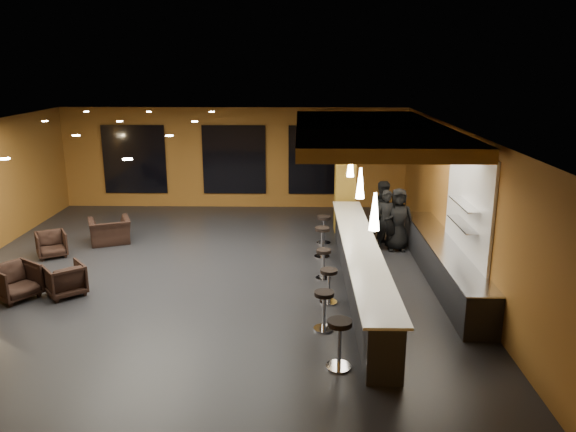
{
  "coord_description": "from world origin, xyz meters",
  "views": [
    {
      "loc": [
        2.27,
        -12.9,
        4.97
      ],
      "look_at": [
        2.0,
        0.5,
        1.3
      ],
      "focal_mm": 35.0,
      "sensor_mm": 36.0,
      "label": 1
    }
  ],
  "objects_px": {
    "bar_stool_1": "(324,305)",
    "bar_stool_4": "(322,238)",
    "column": "(345,174)",
    "bar_stool_2": "(329,282)",
    "staff_b": "(384,213)",
    "bar_stool_0": "(339,338)",
    "prep_counter": "(443,264)",
    "armchair_d": "(110,231)",
    "armchair_a": "(16,282)",
    "pendant_0": "(375,212)",
    "pendant_2": "(351,164)",
    "pendant_1": "(360,183)",
    "armchair_c": "(52,244)",
    "staff_a": "(386,221)",
    "bar_stool_3": "(324,260)",
    "bar_stool_5": "(324,226)",
    "bar_counter": "(360,268)",
    "armchair_b": "(65,280)",
    "staff_c": "(398,220)"
  },
  "relations": [
    {
      "from": "bar_stool_1",
      "to": "bar_stool_4",
      "type": "xyz_separation_m",
      "value": [
        0.13,
        4.18,
        0.02
      ]
    },
    {
      "from": "column",
      "to": "bar_stool_2",
      "type": "bearing_deg",
      "value": -97.83
    },
    {
      "from": "staff_b",
      "to": "bar_stool_0",
      "type": "relative_size",
      "value": 2.11
    },
    {
      "from": "prep_counter",
      "to": "staff_b",
      "type": "xyz_separation_m",
      "value": [
        -1.0,
        2.76,
        0.48
      ]
    },
    {
      "from": "staff_b",
      "to": "bar_stool_2",
      "type": "distance_m",
      "value": 4.41
    },
    {
      "from": "staff_b",
      "to": "armchair_d",
      "type": "bearing_deg",
      "value": 158.96
    },
    {
      "from": "bar_stool_1",
      "to": "armchair_a",
      "type": "bearing_deg",
      "value": 168.43
    },
    {
      "from": "pendant_0",
      "to": "pendant_2",
      "type": "relative_size",
      "value": 1.0
    },
    {
      "from": "pendant_1",
      "to": "armchair_c",
      "type": "xyz_separation_m",
      "value": [
        -7.92,
        1.55,
        -2.01
      ]
    },
    {
      "from": "armchair_a",
      "to": "bar_stool_0",
      "type": "distance_m",
      "value": 7.36
    },
    {
      "from": "staff_a",
      "to": "bar_stool_0",
      "type": "distance_m",
      "value": 6.39
    },
    {
      "from": "bar_stool_3",
      "to": "bar_stool_5",
      "type": "relative_size",
      "value": 0.91
    },
    {
      "from": "column",
      "to": "bar_stool_5",
      "type": "height_order",
      "value": "column"
    },
    {
      "from": "bar_counter",
      "to": "armchair_b",
      "type": "relative_size",
      "value": 10.13
    },
    {
      "from": "pendant_1",
      "to": "staff_c",
      "type": "bearing_deg",
      "value": 60.2
    },
    {
      "from": "staff_a",
      "to": "bar_stool_1",
      "type": "relative_size",
      "value": 2.16
    },
    {
      "from": "staff_b",
      "to": "bar_stool_4",
      "type": "distance_m",
      "value": 2.12
    },
    {
      "from": "armchair_a",
      "to": "prep_counter",
      "type": "bearing_deg",
      "value": -47.93
    },
    {
      "from": "bar_counter",
      "to": "pendant_0",
      "type": "height_order",
      "value": "pendant_0"
    },
    {
      "from": "prep_counter",
      "to": "bar_stool_0",
      "type": "bearing_deg",
      "value": -124.47
    },
    {
      "from": "pendant_2",
      "to": "bar_stool_0",
      "type": "bearing_deg",
      "value": -96.18
    },
    {
      "from": "bar_stool_0",
      "to": "bar_stool_5",
      "type": "distance_m",
      "value": 6.74
    },
    {
      "from": "bar_stool_0",
      "to": "bar_stool_2",
      "type": "height_order",
      "value": "bar_stool_0"
    },
    {
      "from": "armchair_b",
      "to": "armchair_c",
      "type": "bearing_deg",
      "value": -100.92
    },
    {
      "from": "pendant_2",
      "to": "armchair_b",
      "type": "xyz_separation_m",
      "value": [
        -6.53,
        -3.47,
        -1.99
      ]
    },
    {
      "from": "pendant_2",
      "to": "armchair_b",
      "type": "bearing_deg",
      "value": -152.04
    },
    {
      "from": "bar_stool_0",
      "to": "prep_counter",
      "type": "bearing_deg",
      "value": 55.53
    },
    {
      "from": "bar_stool_0",
      "to": "armchair_c",
      "type": "bearing_deg",
      "value": 142.8
    },
    {
      "from": "column",
      "to": "staff_c",
      "type": "height_order",
      "value": "column"
    },
    {
      "from": "bar_stool_5",
      "to": "armchair_d",
      "type": "bearing_deg",
      "value": -179.15
    },
    {
      "from": "pendant_1",
      "to": "staff_a",
      "type": "relative_size",
      "value": 0.42
    },
    {
      "from": "bar_stool_5",
      "to": "bar_stool_3",
      "type": "bearing_deg",
      "value": -92.56
    },
    {
      "from": "armchair_c",
      "to": "bar_stool_5",
      "type": "relative_size",
      "value": 0.92
    },
    {
      "from": "pendant_0",
      "to": "pendant_2",
      "type": "distance_m",
      "value": 5.0
    },
    {
      "from": "pendant_0",
      "to": "bar_stool_2",
      "type": "distance_m",
      "value": 2.35
    },
    {
      "from": "staff_c",
      "to": "armchair_c",
      "type": "distance_m",
      "value": 9.27
    },
    {
      "from": "armchair_b",
      "to": "bar_stool_4",
      "type": "distance_m",
      "value": 6.34
    },
    {
      "from": "armchair_b",
      "to": "pendant_1",
      "type": "bearing_deg",
      "value": 148.71
    },
    {
      "from": "bar_stool_0",
      "to": "staff_a",
      "type": "bearing_deg",
      "value": 74.69
    },
    {
      "from": "pendant_1",
      "to": "bar_stool_5",
      "type": "bearing_deg",
      "value": 103.4
    },
    {
      "from": "pendant_1",
      "to": "staff_a",
      "type": "height_order",
      "value": "pendant_1"
    },
    {
      "from": "prep_counter",
      "to": "bar_stool_5",
      "type": "bearing_deg",
      "value": 133.49
    },
    {
      "from": "staff_c",
      "to": "armchair_b",
      "type": "height_order",
      "value": "staff_c"
    },
    {
      "from": "armchair_c",
      "to": "armchair_d",
      "type": "relative_size",
      "value": 0.67
    },
    {
      "from": "pendant_0",
      "to": "armchair_c",
      "type": "height_order",
      "value": "pendant_0"
    },
    {
      "from": "bar_stool_0",
      "to": "bar_stool_3",
      "type": "height_order",
      "value": "bar_stool_0"
    },
    {
      "from": "armchair_b",
      "to": "bar_stool_5",
      "type": "xyz_separation_m",
      "value": [
        5.86,
        3.78,
        0.15
      ]
    },
    {
      "from": "armchair_a",
      "to": "bar_stool_1",
      "type": "relative_size",
      "value": 1.09
    },
    {
      "from": "staff_a",
      "to": "staff_c",
      "type": "bearing_deg",
      "value": 23.11
    },
    {
      "from": "staff_b",
      "to": "pendant_1",
      "type": "bearing_deg",
      "value": -131.3
    }
  ]
}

